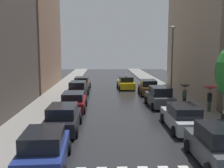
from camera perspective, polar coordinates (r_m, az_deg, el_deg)
ground_plane at (r=30.82m, az=0.34°, el=-2.03°), size 28.00×72.00×0.04m
sidewalk_left at (r=31.21m, az=-11.68°, el=-1.89°), size 3.00×72.00×0.15m
sidewalk_right at (r=31.75m, az=12.14°, el=-1.74°), size 3.00×72.00×0.15m
building_left_mid at (r=37.41m, az=-17.82°, el=15.95°), size 6.00×14.51×21.57m
building_right_mid at (r=31.60m, az=21.44°, el=13.63°), size 6.00×16.65×17.48m
parked_car_left_nearest at (r=12.19m, az=-14.59°, el=-13.74°), size 2.25×4.16×1.69m
parked_car_left_second at (r=17.07m, az=-10.64°, el=-7.42°), size 2.15×4.46×1.66m
parked_car_left_third at (r=22.54m, az=-8.40°, el=-3.80°), size 2.22×4.41×1.53m
parked_car_left_fourth at (r=28.33m, az=-7.41°, el=-1.26°), size 2.18×4.38×1.73m
parked_car_left_fifth at (r=33.73m, az=-6.57°, el=0.10°), size 2.15×4.32×1.61m
parked_car_right_nearest at (r=12.98m, az=22.08°, el=-12.48°), size 2.03×4.09×1.82m
parked_car_right_second at (r=17.72m, az=15.14°, el=-7.08°), size 2.10×4.69×1.60m
parked_car_right_third at (r=23.98m, az=10.33°, el=-2.87°), size 2.18×4.26×1.82m
parked_car_right_fourth at (r=30.18m, az=7.92°, el=-0.76°), size 2.16×4.37×1.68m
taxi_midroad at (r=34.07m, az=3.04°, el=0.23°), size 2.19×4.40×1.81m
pedestrian_foreground at (r=15.88m, az=23.26°, el=-8.12°), size 0.36×0.36×1.69m
pedestrian_near_tree at (r=23.92m, az=15.60°, el=-1.50°), size 0.91×0.91×1.88m
pedestrian_by_kerb at (r=22.46m, az=20.58°, el=-1.87°), size 1.09×1.09×2.01m
lamp_post_right at (r=26.41m, az=12.99°, el=5.58°), size 0.60×0.28×7.24m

